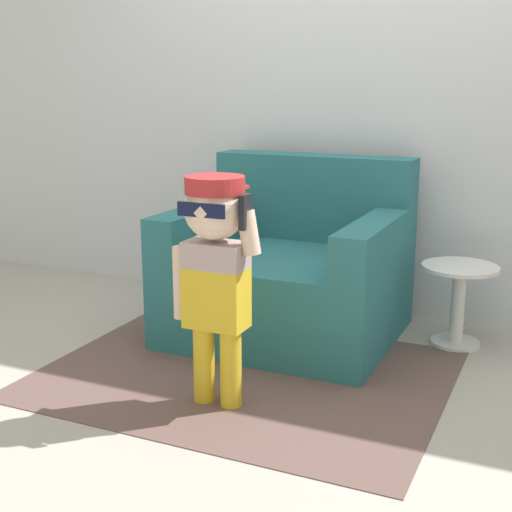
{
  "coord_description": "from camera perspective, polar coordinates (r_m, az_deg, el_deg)",
  "views": [
    {
      "loc": [
        1.11,
        -3.2,
        1.27
      ],
      "look_at": [
        -0.16,
        -0.41,
        0.52
      ],
      "focal_mm": 50.0,
      "sensor_mm": 36.0,
      "label": 1
    }
  ],
  "objects": [
    {
      "name": "ground_plane",
      "position": [
        3.61,
        5.05,
        -6.79
      ],
      "size": [
        10.0,
        10.0,
        0.0
      ],
      "primitive_type": "plane",
      "color": "#ADA89E"
    },
    {
      "name": "wall_back",
      "position": [
        3.98,
        8.55,
        14.12
      ],
      "size": [
        10.0,
        0.05,
        2.6
      ],
      "color": "silver",
      "rests_on": "ground_plane"
    },
    {
      "name": "armchair",
      "position": [
        3.64,
        2.79,
        -1.35
      ],
      "size": [
        1.08,
        0.97,
        0.89
      ],
      "color": "#286B70",
      "rests_on": "ground_plane"
    },
    {
      "name": "person_child",
      "position": [
        2.74,
        -3.27,
        0.04
      ],
      "size": [
        0.38,
        0.28,
        0.92
      ],
      "color": "gold",
      "rests_on": "ground_plane"
    },
    {
      "name": "side_table",
      "position": [
        3.61,
        15.88,
        -3.15
      ],
      "size": [
        0.37,
        0.37,
        0.4
      ],
      "color": "white",
      "rests_on": "ground_plane"
    },
    {
      "name": "rug",
      "position": [
        3.21,
        -0.91,
        -9.39
      ],
      "size": [
        1.74,
        1.37,
        0.01
      ],
      "color": "brown",
      "rests_on": "ground_plane"
    }
  ]
}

